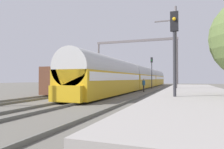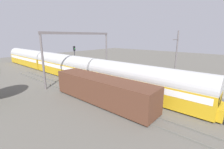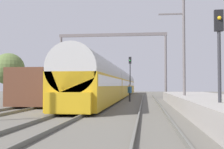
# 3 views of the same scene
# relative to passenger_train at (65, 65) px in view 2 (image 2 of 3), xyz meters

# --- Properties ---
(ground) EXTENTS (120.00, 120.00, 0.00)m
(ground) POSITION_rel_passenger_train_xyz_m (0.00, -21.89, -1.97)
(ground) COLOR #5D5A52
(track_far_west) EXTENTS (1.52, 60.00, 0.16)m
(track_far_west) POSITION_rel_passenger_train_xyz_m (-4.30, -21.89, -1.89)
(track_far_west) COLOR #5F5F57
(track_far_west) RESTS_ON ground
(track_west) EXTENTS (1.52, 60.00, 0.16)m
(track_west) POSITION_rel_passenger_train_xyz_m (0.00, -21.89, -1.89)
(track_west) COLOR #5F5F57
(track_west) RESTS_ON ground
(track_east) EXTENTS (1.52, 60.00, 0.16)m
(track_east) POSITION_rel_passenger_train_xyz_m (4.30, -21.89, -1.89)
(track_east) COLOR #5F5F57
(track_east) RESTS_ON ground
(platform) EXTENTS (4.40, 28.00, 0.90)m
(platform) POSITION_rel_passenger_train_xyz_m (8.12, -19.89, -1.52)
(platform) COLOR gray
(platform) RESTS_ON ground
(passenger_train) EXTENTS (2.93, 49.20, 3.82)m
(passenger_train) POSITION_rel_passenger_train_xyz_m (0.00, 0.00, 0.00)
(passenger_train) COLOR gold
(passenger_train) RESTS_ON ground
(freight_car) EXTENTS (2.80, 13.00, 2.70)m
(freight_car) POSITION_rel_passenger_train_xyz_m (-4.30, -13.84, -0.50)
(freight_car) COLOR #563323
(freight_car) RESTS_ON ground
(person_crossing) EXTENTS (0.43, 0.47, 1.73)m
(person_crossing) POSITION_rel_passenger_train_xyz_m (2.37, -10.08, -0.94)
(person_crossing) COLOR #323232
(person_crossing) RESTS_ON ground
(railway_signal_far) EXTENTS (0.36, 0.30, 5.42)m
(railway_signal_far) POSITION_rel_passenger_train_xyz_m (1.92, -0.50, 1.47)
(railway_signal_far) COLOR #2D2D33
(railway_signal_far) RESTS_ON ground
(catenary_gantry) EXTENTS (13.01, 0.28, 7.86)m
(catenary_gantry) POSITION_rel_passenger_train_xyz_m (0.00, -4.71, 3.70)
(catenary_gantry) COLOR #645D5F
(catenary_gantry) RESTS_ON ground
(catenary_pole_east_mid) EXTENTS (1.90, 0.20, 8.00)m
(catenary_pole_east_mid) POSITION_rel_passenger_train_xyz_m (6.65, -17.86, 2.18)
(catenary_pole_east_mid) COLOR #645D5F
(catenary_pole_east_mid) RESTS_ON ground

